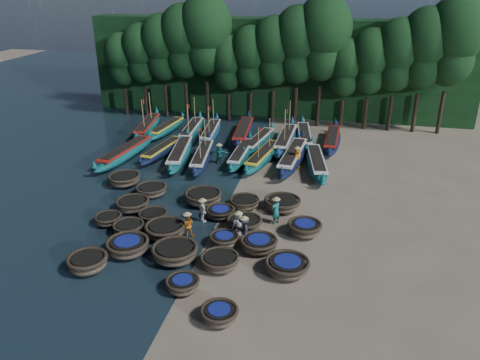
% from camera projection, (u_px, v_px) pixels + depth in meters
% --- Properties ---
extents(ground, '(120.00, 120.00, 0.00)m').
position_uv_depth(ground, '(224.00, 210.00, 30.46)').
color(ground, gray).
rests_on(ground, ground).
extents(foliage_wall, '(40.00, 3.00, 10.00)m').
position_uv_depth(foliage_wall, '(277.00, 68.00, 49.45)').
color(foliage_wall, black).
rests_on(foliage_wall, ground).
extents(coracle_3, '(1.96, 1.96, 0.68)m').
position_uv_depth(coracle_3, '(183.00, 284.00, 22.55)').
color(coracle_3, brown).
rests_on(coracle_3, ground).
extents(coracle_4, '(1.87, 1.87, 0.69)m').
position_uv_depth(coracle_4, '(219.00, 314.00, 20.54)').
color(coracle_4, brown).
rests_on(coracle_4, ground).
extents(coracle_5, '(2.22, 2.22, 0.84)m').
position_uv_depth(coracle_5, '(88.00, 262.00, 24.08)').
color(coracle_5, brown).
rests_on(coracle_5, ground).
extents(coracle_6, '(2.76, 2.76, 0.84)m').
position_uv_depth(coracle_6, '(128.00, 246.00, 25.53)').
color(coracle_6, brown).
rests_on(coracle_6, ground).
extents(coracle_7, '(2.73, 2.73, 0.85)m').
position_uv_depth(coracle_7, '(175.00, 252.00, 24.96)').
color(coracle_7, brown).
rests_on(coracle_7, ground).
extents(coracle_8, '(2.49, 2.49, 0.73)m').
position_uv_depth(coracle_8, '(220.00, 261.00, 24.31)').
color(coracle_8, brown).
rests_on(coracle_8, ground).
extents(coracle_9, '(2.60, 2.60, 0.77)m').
position_uv_depth(coracle_9, '(287.00, 266.00, 23.86)').
color(coracle_9, brown).
rests_on(coracle_9, ground).
extents(coracle_10, '(1.67, 1.67, 0.64)m').
position_uv_depth(coracle_10, '(108.00, 219.00, 28.58)').
color(coracle_10, brown).
rests_on(coracle_10, ground).
extents(coracle_11, '(1.88, 1.88, 0.69)m').
position_uv_depth(coracle_11, '(129.00, 228.00, 27.56)').
color(coracle_11, brown).
rests_on(coracle_11, ground).
extents(coracle_12, '(2.53, 2.53, 0.84)m').
position_uv_depth(coracle_12, '(165.00, 230.00, 27.17)').
color(coracle_12, brown).
rests_on(coracle_12, ground).
extents(coracle_13, '(1.74, 1.74, 0.66)m').
position_uv_depth(coracle_13, '(224.00, 239.00, 26.37)').
color(coracle_13, brown).
rests_on(coracle_13, ground).
extents(coracle_14, '(2.31, 2.31, 0.76)m').
position_uv_depth(coracle_14, '(259.00, 244.00, 25.82)').
color(coracle_14, brown).
rests_on(coracle_14, ground).
extents(coracle_15, '(2.44, 2.44, 0.76)m').
position_uv_depth(coracle_15, '(133.00, 204.00, 30.28)').
color(coracle_15, brown).
rests_on(coracle_15, ground).
extents(coracle_16, '(1.85, 1.85, 0.63)m').
position_uv_depth(coracle_16, '(153.00, 216.00, 29.00)').
color(coracle_16, brown).
rests_on(coracle_16, ground).
extents(coracle_17, '(1.86, 1.86, 0.63)m').
position_uv_depth(coracle_17, '(220.00, 212.00, 29.42)').
color(coracle_17, brown).
rests_on(coracle_17, ground).
extents(coracle_18, '(2.35, 2.35, 0.75)m').
position_uv_depth(coracle_18, '(244.00, 223.00, 27.95)').
color(coracle_18, brown).
rests_on(coracle_18, ground).
extents(coracle_19, '(2.06, 2.06, 0.82)m').
position_uv_depth(coracle_19, '(305.00, 228.00, 27.35)').
color(coracle_19, brown).
rests_on(coracle_19, ground).
extents(coracle_20, '(2.66, 2.66, 0.81)m').
position_uv_depth(coracle_20, '(124.00, 179.00, 33.88)').
color(coracle_20, brown).
rests_on(coracle_20, ground).
extents(coracle_21, '(2.54, 2.54, 0.73)m').
position_uv_depth(coracle_21, '(151.00, 190.00, 32.30)').
color(coracle_21, brown).
rests_on(coracle_21, ground).
extents(coracle_22, '(2.74, 2.74, 0.85)m').
position_uv_depth(coracle_22, '(203.00, 197.00, 31.16)').
color(coracle_22, brown).
rests_on(coracle_22, ground).
extents(coracle_23, '(2.41, 2.41, 0.67)m').
position_uv_depth(coracle_23, '(244.00, 202.00, 30.64)').
color(coracle_23, brown).
rests_on(coracle_23, ground).
extents(coracle_24, '(2.47, 2.47, 0.79)m').
position_uv_depth(coracle_24, '(282.00, 203.00, 30.34)').
color(coracle_24, brown).
rests_on(coracle_24, ground).
extents(long_boat_1, '(2.58, 8.73, 1.55)m').
position_uv_depth(long_boat_1, '(125.00, 153.00, 38.53)').
color(long_boat_1, '#0E5453').
rests_on(long_boat_1, ground).
extents(long_boat_2, '(2.34, 7.28, 1.30)m').
position_uv_depth(long_boat_2, '(163.00, 150.00, 39.42)').
color(long_boat_2, '#0E1A34').
rests_on(long_boat_2, ground).
extents(long_boat_3, '(2.86, 8.58, 1.53)m').
position_uv_depth(long_boat_3, '(180.00, 153.00, 38.42)').
color(long_boat_3, '#0E5453').
rests_on(long_boat_3, ground).
extents(long_boat_4, '(2.44, 8.04, 3.44)m').
position_uv_depth(long_boat_4, '(202.00, 157.00, 37.84)').
color(long_boat_4, '#0E1A34').
rests_on(long_boat_4, ground).
extents(long_boat_5, '(1.40, 7.75, 1.36)m').
position_uv_depth(long_boat_5, '(241.00, 154.00, 38.43)').
color(long_boat_5, '#0E5453').
rests_on(long_boat_5, ground).
extents(long_boat_6, '(2.72, 8.00, 3.44)m').
position_uv_depth(long_boat_6, '(263.00, 156.00, 37.94)').
color(long_boat_6, '#0E5453').
rests_on(long_boat_6, ground).
extents(long_boat_7, '(2.31, 9.19, 1.62)m').
position_uv_depth(long_boat_7, '(293.00, 157.00, 37.58)').
color(long_boat_7, '#0E1A34').
rests_on(long_boat_7, ground).
extents(long_boat_8, '(2.81, 8.26, 1.47)m').
position_uv_depth(long_boat_8, '(317.00, 163.00, 36.58)').
color(long_boat_8, '#0E5453').
rests_on(long_boat_8, ground).
extents(long_boat_9, '(2.76, 8.50, 3.65)m').
position_uv_depth(long_boat_9, '(147.00, 127.00, 45.16)').
color(long_boat_9, '#0E5453').
rests_on(long_boat_9, ground).
extents(long_boat_10, '(2.15, 7.37, 1.31)m').
position_uv_depth(long_boat_10, '(167.00, 128.00, 44.97)').
color(long_boat_10, '#0E5453').
rests_on(long_boat_10, ground).
extents(long_boat_11, '(2.04, 8.15, 3.47)m').
position_uv_depth(long_boat_11, '(191.00, 130.00, 44.16)').
color(long_boat_11, '#0E5453').
rests_on(long_boat_11, ground).
extents(long_boat_12, '(2.20, 7.91, 3.38)m').
position_uv_depth(long_boat_12, '(211.00, 132.00, 43.75)').
color(long_boat_12, navy).
rests_on(long_boat_12, ground).
extents(long_boat_13, '(2.32, 9.07, 1.60)m').
position_uv_depth(long_boat_13, '(243.00, 132.00, 43.55)').
color(long_boat_13, '#0E1A34').
rests_on(long_boat_13, ground).
extents(long_boat_14, '(2.57, 7.53, 1.34)m').
position_uv_depth(long_boat_14, '(259.00, 141.00, 41.48)').
color(long_boat_14, '#0E5453').
rests_on(long_boat_14, ground).
extents(long_boat_15, '(1.75, 9.06, 3.85)m').
position_uv_depth(long_boat_15, '(286.00, 140.00, 41.48)').
color(long_boat_15, navy).
rests_on(long_boat_15, ground).
extents(long_boat_16, '(2.57, 8.27, 1.47)m').
position_uv_depth(long_boat_16, '(304.00, 137.00, 42.42)').
color(long_boat_16, '#0E5453').
rests_on(long_boat_16, ground).
extents(long_boat_17, '(1.69, 8.30, 1.46)m').
position_uv_depth(long_boat_17, '(332.00, 140.00, 41.67)').
color(long_boat_17, '#0E1A34').
rests_on(long_boat_17, ground).
extents(fisherman_0, '(0.92, 0.90, 1.80)m').
position_uv_depth(fisherman_0, '(238.00, 224.00, 27.04)').
color(fisherman_0, white).
rests_on(fisherman_0, ground).
extents(fisherman_1, '(0.71, 0.75, 1.92)m').
position_uv_depth(fisherman_1, '(276.00, 210.00, 28.45)').
color(fisherman_1, '#196960').
rests_on(fisherman_1, ground).
extents(fisherman_2, '(0.86, 0.75, 1.71)m').
position_uv_depth(fisherman_2, '(188.00, 224.00, 27.10)').
color(fisherman_2, '#B86518').
rests_on(fisherman_2, ground).
extents(fisherman_3, '(0.92, 1.21, 1.85)m').
position_uv_depth(fisherman_3, '(244.00, 230.00, 26.40)').
color(fisherman_3, black).
rests_on(fisherman_3, ground).
extents(fisherman_4, '(0.86, 0.92, 1.73)m').
position_uv_depth(fisherman_4, '(203.00, 209.00, 28.71)').
color(fisherman_4, white).
rests_on(fisherman_4, ground).
extents(fisherman_5, '(1.57, 0.77, 1.83)m').
position_uv_depth(fisherman_5, '(219.00, 153.00, 37.67)').
color(fisherman_5, '#196960').
rests_on(fisherman_5, ground).
extents(fisherman_6, '(0.76, 0.99, 2.01)m').
position_uv_depth(fisherman_6, '(297.00, 158.00, 36.51)').
color(fisherman_6, '#B86518').
rests_on(fisherman_6, ground).
extents(tree_0, '(3.68, 3.68, 8.68)m').
position_uv_depth(tree_0, '(122.00, 59.00, 49.05)').
color(tree_0, black).
rests_on(tree_0, ground).
extents(tree_1, '(4.09, 4.09, 9.65)m').
position_uv_depth(tree_1, '(142.00, 53.00, 48.33)').
color(tree_1, black).
rests_on(tree_1, ground).
extents(tree_2, '(4.51, 4.51, 10.63)m').
position_uv_depth(tree_2, '(162.00, 47.00, 47.61)').
color(tree_2, black).
rests_on(tree_2, ground).
extents(tree_3, '(4.92, 4.92, 11.60)m').
position_uv_depth(tree_3, '(184.00, 40.00, 46.89)').
color(tree_3, black).
rests_on(tree_3, ground).
extents(tree_4, '(5.34, 5.34, 12.58)m').
position_uv_depth(tree_4, '(205.00, 34.00, 46.17)').
color(tree_4, black).
rests_on(tree_4, ground).
extents(tree_5, '(3.68, 3.68, 8.68)m').
position_uv_depth(tree_5, '(228.00, 63.00, 46.81)').
color(tree_5, black).
rests_on(tree_5, ground).
extents(tree_6, '(4.09, 4.09, 9.65)m').
position_uv_depth(tree_6, '(251.00, 57.00, 46.09)').
color(tree_6, black).
rests_on(tree_6, ground).
extents(tree_7, '(4.51, 4.51, 10.63)m').
position_uv_depth(tree_7, '(274.00, 50.00, 45.37)').
color(tree_7, black).
rests_on(tree_7, ground).
extents(tree_8, '(4.92, 4.92, 11.60)m').
position_uv_depth(tree_8, '(298.00, 44.00, 44.64)').
color(tree_8, black).
rests_on(tree_8, ground).
extents(tree_9, '(5.34, 5.34, 12.58)m').
position_uv_depth(tree_9, '(323.00, 37.00, 43.92)').
color(tree_9, black).
rests_on(tree_9, ground).
extents(tree_10, '(3.68, 3.68, 8.68)m').
position_uv_depth(tree_10, '(345.00, 67.00, 44.56)').
color(tree_10, black).
rests_on(tree_10, ground).
extents(tree_11, '(4.09, 4.09, 9.65)m').
position_uv_depth(tree_11, '(371.00, 61.00, 43.84)').
color(tree_11, black).
rests_on(tree_11, ground).
extents(tree_12, '(4.51, 4.51, 10.63)m').
position_uv_depth(tree_12, '(398.00, 54.00, 43.12)').
color(tree_12, black).
rests_on(tree_12, ground).
extents(tree_13, '(4.92, 4.92, 11.60)m').
position_uv_depth(tree_13, '(425.00, 47.00, 42.40)').
color(tree_13, black).
rests_on(tree_13, ground).
extents(tree_14, '(5.34, 5.34, 12.58)m').
position_uv_depth(tree_14, '(453.00, 40.00, 41.68)').
color(tree_14, black).
rests_on(tree_14, ground).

